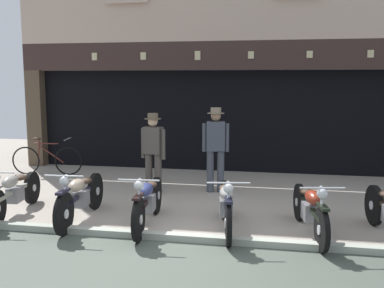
{
  "coord_description": "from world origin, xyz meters",
  "views": [
    {
      "loc": [
        1.35,
        -6.19,
        2.37
      ],
      "look_at": [
        -0.33,
        2.58,
        1.08
      ],
      "focal_mm": 42.23,
      "sensor_mm": 36.0,
      "label": 1
    }
  ],
  "objects": [
    {
      "name": "motorcycle_center_right",
      "position": [
        1.86,
        0.7,
        0.42
      ],
      "size": [
        0.64,
        2.03,
        0.91
      ],
      "rotation": [
        0.0,
        0.0,
        3.31
      ],
      "color": "black",
      "rests_on": "ground"
    },
    {
      "name": "ground",
      "position": [
        0.0,
        -0.98,
        -0.04
      ],
      "size": [
        22.82,
        22.0,
        0.18
      ],
      "color": "gray"
    },
    {
      "name": "shop_facade",
      "position": [
        -0.0,
        6.98,
        1.81
      ],
      "size": [
        11.12,
        4.42,
        6.87
      ],
      "color": "black",
      "rests_on": "ground"
    },
    {
      "name": "motorcycle_center_left",
      "position": [
        -0.69,
        0.62,
        0.43
      ],
      "size": [
        0.62,
        2.06,
        0.93
      ],
      "rotation": [
        0.0,
        0.0,
        3.22
      ],
      "color": "black",
      "rests_on": "ground"
    },
    {
      "name": "shopkeeper_center",
      "position": [
        0.07,
        3.07,
        1.0
      ],
      "size": [
        0.55,
        0.36,
        1.79
      ],
      "rotation": [
        0.0,
        0.0,
        3.29
      ],
      "color": "#3D424C",
      "rests_on": "ground"
    },
    {
      "name": "advert_board_far",
      "position": [
        -3.44,
        5.4,
        1.6
      ],
      "size": [
        0.7,
        0.03,
        1.01
      ],
      "color": "beige"
    },
    {
      "name": "motorcycle_far_left",
      "position": [
        -3.16,
        0.79,
        0.42
      ],
      "size": [
        0.62,
        2.03,
        0.9
      ],
      "rotation": [
        0.0,
        0.0,
        3.27
      ],
      "color": "black",
      "rests_on": "ground"
    },
    {
      "name": "motorcycle_left",
      "position": [
        -1.87,
        0.68,
        0.43
      ],
      "size": [
        0.62,
        2.1,
        0.93
      ],
      "rotation": [
        0.0,
        0.0,
        3.21
      ],
      "color": "black",
      "rests_on": "ground"
    },
    {
      "name": "advert_board_near",
      "position": [
        -2.31,
        5.4,
        1.67
      ],
      "size": [
        0.84,
        0.03,
        1.1
      ],
      "color": "beige"
    },
    {
      "name": "salesman_left",
      "position": [
        -1.2,
        2.79,
        0.93
      ],
      "size": [
        0.55,
        0.35,
        1.67
      ],
      "rotation": [
        0.0,
        0.0,
        2.92
      ],
      "color": "#47423D",
      "rests_on": "ground"
    },
    {
      "name": "motorcycle_center",
      "position": [
        0.58,
        0.65,
        0.43
      ],
      "size": [
        0.62,
        1.95,
        0.92
      ],
      "rotation": [
        0.0,
        0.0,
        3.31
      ],
      "color": "black",
      "rests_on": "ground"
    },
    {
      "name": "leaning_bicycle",
      "position": [
        -4.34,
        4.07,
        0.38
      ],
      "size": [
        1.79,
        0.5,
        0.95
      ],
      "rotation": [
        0.0,
        0.0,
        -1.45
      ],
      "color": "black",
      "rests_on": "ground"
    }
  ]
}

